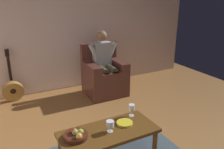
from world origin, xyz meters
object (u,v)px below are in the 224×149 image
Objects in this scene: person_seated at (105,62)px; decorative_dish at (125,123)px; coffee_table at (109,135)px; guitar at (13,90)px; fruit_bowl at (76,135)px; armchair at (104,76)px; wine_glass_near at (110,124)px; wine_glass_far at (132,108)px.

decorative_dish is at bearing 72.89° from person_seated.
guitar is at bearing -69.57° from coffee_table.
guitar is 4.98× the size of decorative_dish.
fruit_bowl is (0.38, -0.03, 0.10)m from coffee_table.
coffee_table is at bearing 66.74° from person_seated.
coffee_table is at bearing 67.17° from armchair.
guitar is at bearing -69.59° from wine_glass_near.
decorative_dish is (-1.10, 2.26, 0.20)m from guitar.
guitar is at bearing -59.09° from wine_glass_far.
person_seated is 2.15m from fruit_bowl.
wine_glass_far reaches higher than decorative_dish.
person_seated is at bearing -123.88° from fruit_bowl.
person_seated reaches higher than wine_glass_far.
person_seated is 6.34× the size of decorative_dish.
person_seated is at bearing -103.69° from wine_glass_far.
armchair is at bearing -113.78° from coffee_table.
person_seated is 2.01m from wine_glass_near.
guitar is 6.14× the size of wine_glass_far.
guitar reaches higher than fruit_bowl.
guitar is at bearing -64.10° from decorative_dish.
fruit_bowl is at bearing 1.29° from decorative_dish.
person_seated is 1.69m from wine_glass_far.
wine_glass_near is 0.85× the size of wine_glass_far.
person_seated is at bearing 90.00° from armchair.
person_seated reaches higher than fruit_bowl.
fruit_bowl is (-0.48, 2.27, 0.23)m from guitar.
coffee_table is 2.46m from guitar.
decorative_dish reaches higher than coffee_table.
person_seated reaches higher than armchair.
fruit_bowl is at bearing -4.78° from coffee_table.
wine_glass_far is at bearing -154.12° from wine_glass_near.
fruit_bowl reaches higher than decorative_dish.
armchair is at bearing 164.73° from guitar.
guitar is 2.33m from fruit_bowl.
decorative_dish is at bearing 115.90° from guitar.
decorative_dish is at bearing 36.33° from wine_glass_far.
fruit_bowl is at bearing -7.93° from wine_glass_near.
armchair is 1.01× the size of guitar.
wine_glass_near is at bearing 67.19° from person_seated.
wine_glass_far is at bearing 77.26° from person_seated.
wine_glass_near reaches higher than fruit_bowl.
armchair is 7.27× the size of wine_glass_near.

